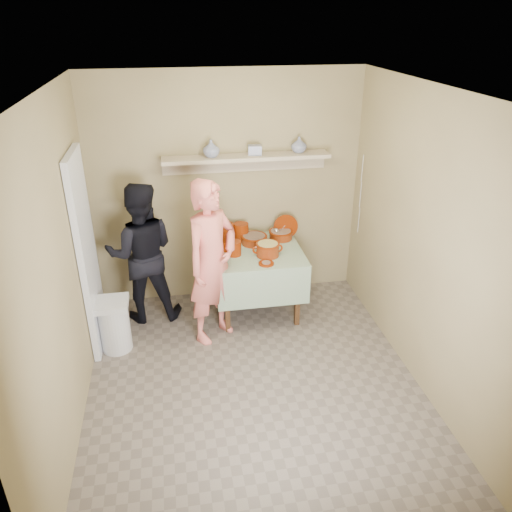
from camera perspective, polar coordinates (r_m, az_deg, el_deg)
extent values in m
plane|color=#6B5E54|center=(4.76, -0.23, -14.48)|extent=(3.50, 3.50, 0.00)
cube|color=silver|center=(5.05, -18.72, 0.10)|extent=(0.06, 0.70, 2.00)
cylinder|color=#661800|center=(5.62, -3.32, 2.71)|extent=(0.16, 0.16, 0.21)
cylinder|color=#661800|center=(5.64, -1.70, 2.78)|extent=(0.17, 0.17, 0.20)
cylinder|color=#661800|center=(5.30, -2.53, 0.89)|extent=(0.15, 0.15, 0.15)
cylinder|color=#661800|center=(5.45, -3.41, 0.96)|extent=(0.16, 0.16, 0.05)
cylinder|color=#661800|center=(5.74, 3.42, 3.39)|extent=(0.28, 0.07, 0.28)
imported|color=navy|center=(5.53, 4.93, 12.57)|extent=(0.20, 0.20, 0.17)
imported|color=navy|center=(5.35, -5.14, 12.14)|extent=(0.22, 0.22, 0.18)
cube|color=navy|center=(5.43, -0.14, 12.01)|extent=(0.15, 0.11, 0.10)
imported|color=#E86F64|center=(4.97, -5.03, -0.76)|extent=(0.74, 0.72, 1.71)
imported|color=black|center=(5.45, -12.95, 0.32)|extent=(0.76, 0.59, 1.56)
cube|color=#98875D|center=(5.65, -3.30, 7.56)|extent=(3.00, 0.02, 2.60)
cube|color=#98875D|center=(2.62, 6.58, -17.60)|extent=(3.00, 0.02, 2.60)
cube|color=#98875D|center=(4.09, -21.61, -1.97)|extent=(0.02, 3.50, 2.60)
cube|color=#98875D|center=(4.52, 18.99, 1.15)|extent=(0.02, 3.50, 2.60)
cube|color=silver|center=(3.64, -0.30, 18.41)|extent=(3.00, 3.50, 0.02)
cube|color=#4C2D16|center=(5.26, -3.30, -5.34)|extent=(0.05, 0.05, 0.71)
cube|color=#4C2D16|center=(5.38, 4.78, -4.60)|extent=(0.05, 0.05, 0.71)
cube|color=#4C2D16|center=(5.92, -4.20, -1.53)|extent=(0.05, 0.05, 0.71)
cube|color=#4C2D16|center=(6.03, 3.00, -0.95)|extent=(0.05, 0.05, 0.71)
cube|color=#4C2D16|center=(5.46, 0.07, 0.44)|extent=(0.90, 0.90, 0.04)
cube|color=#1E5925|center=(5.45, 0.07, 0.67)|extent=(0.96, 0.96, 0.01)
cube|color=#1E5925|center=(5.13, 1.01, -3.78)|extent=(0.96, 0.01, 0.44)
cube|color=#1E5925|center=(5.97, -0.73, 0.77)|extent=(0.96, 0.01, 0.44)
cube|color=#1E5925|center=(5.49, -4.87, -1.73)|extent=(0.01, 0.96, 0.44)
cube|color=#1E5925|center=(5.64, 4.88, -0.94)|extent=(0.01, 0.96, 0.44)
cylinder|color=#611904|center=(5.57, -0.23, 1.88)|extent=(0.28, 0.28, 0.09)
cylinder|color=#661800|center=(5.55, -0.23, 2.27)|extent=(0.30, 0.30, 0.01)
cylinder|color=brown|center=(5.56, -0.23, 2.12)|extent=(0.25, 0.25, 0.05)
cylinder|color=#611904|center=(5.70, 2.85, 2.44)|extent=(0.26, 0.26, 0.09)
cylinder|color=#661800|center=(5.68, 2.86, 2.82)|extent=(0.28, 0.28, 0.01)
cylinder|color=#8C6B54|center=(5.69, 2.85, 2.68)|extent=(0.23, 0.23, 0.05)
cylinder|color=silver|center=(5.53, 3.03, 3.14)|extent=(0.01, 0.22, 0.16)
sphere|color=silver|center=(5.65, 2.35, 2.89)|extent=(0.07, 0.07, 0.07)
cylinder|color=#611904|center=(5.28, 1.34, 0.73)|extent=(0.24, 0.24, 0.14)
cylinder|color=#661800|center=(5.26, 1.35, 1.36)|extent=(0.25, 0.25, 0.01)
cylinder|color=tan|center=(5.26, 1.35, 1.21)|extent=(0.21, 0.21, 0.05)
torus|color=#661800|center=(5.26, 0.06, 0.70)|extent=(0.09, 0.02, 0.09)
torus|color=#661800|center=(5.30, 2.61, 0.90)|extent=(0.09, 0.02, 0.09)
cylinder|color=#661800|center=(5.13, 1.18, -0.86)|extent=(0.16, 0.16, 0.02)
cylinder|color=#8C6B54|center=(5.12, 1.18, -0.75)|extent=(0.09, 0.09, 0.01)
cube|color=tan|center=(5.42, -1.09, 11.22)|extent=(1.80, 0.25, 0.04)
cube|color=tan|center=(5.57, -1.28, 10.54)|extent=(1.80, 0.02, 0.18)
cylinder|color=silver|center=(5.25, -15.81, -7.89)|extent=(0.30, 0.30, 0.50)
cube|color=silver|center=(5.10, -16.19, -5.27)|extent=(0.32, 0.32, 0.06)
cylinder|color=silver|center=(5.68, 12.06, 9.79)|extent=(0.01, 0.01, 0.30)
cylinder|color=silver|center=(5.76, 11.86, 6.87)|extent=(0.01, 0.01, 0.30)
cylinder|color=silver|center=(5.84, 11.66, 4.03)|extent=(0.01, 0.01, 0.30)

